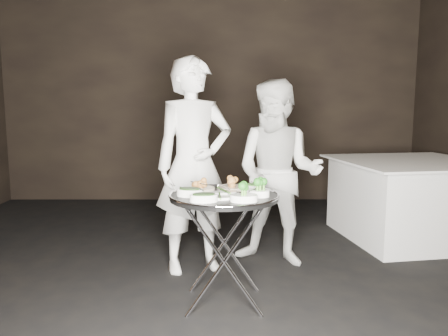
{
  "coord_description": "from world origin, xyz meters",
  "views": [
    {
      "loc": [
        0.19,
        -2.95,
        1.38
      ],
      "look_at": [
        0.2,
        0.14,
        0.95
      ],
      "focal_mm": 35.0,
      "sensor_mm": 36.0,
      "label": 1
    }
  ],
  "objects_px": {
    "serving_tray": "(224,196)",
    "waiter_left": "(194,165)",
    "tray_stand": "(224,245)",
    "dining_table": "(410,199)",
    "waiter_right": "(278,173)"
  },
  "relations": [
    {
      "from": "serving_tray",
      "to": "waiter_left",
      "type": "bearing_deg",
      "value": 110.32
    },
    {
      "from": "tray_stand",
      "to": "waiter_left",
      "type": "distance_m",
      "value": 0.85
    },
    {
      "from": "waiter_left",
      "to": "dining_table",
      "type": "xyz_separation_m",
      "value": [
        2.21,
        0.88,
        -0.48
      ]
    },
    {
      "from": "serving_tray",
      "to": "tray_stand",
      "type": "bearing_deg",
      "value": -90.0
    },
    {
      "from": "waiter_right",
      "to": "waiter_left",
      "type": "bearing_deg",
      "value": -147.3
    },
    {
      "from": "waiter_right",
      "to": "dining_table",
      "type": "bearing_deg",
      "value": 47.65
    },
    {
      "from": "waiter_right",
      "to": "serving_tray",
      "type": "bearing_deg",
      "value": -98.87
    },
    {
      "from": "waiter_right",
      "to": "dining_table",
      "type": "height_order",
      "value": "waiter_right"
    },
    {
      "from": "waiter_left",
      "to": "waiter_right",
      "type": "distance_m",
      "value": 0.74
    },
    {
      "from": "serving_tray",
      "to": "waiter_right",
      "type": "relative_size",
      "value": 0.47
    },
    {
      "from": "tray_stand",
      "to": "waiter_left",
      "type": "xyz_separation_m",
      "value": [
        -0.25,
        0.67,
        0.47
      ]
    },
    {
      "from": "dining_table",
      "to": "waiter_left",
      "type": "bearing_deg",
      "value": -158.28
    },
    {
      "from": "serving_tray",
      "to": "waiter_right",
      "type": "height_order",
      "value": "waiter_right"
    },
    {
      "from": "waiter_left",
      "to": "waiter_right",
      "type": "bearing_deg",
      "value": -9.95
    },
    {
      "from": "tray_stand",
      "to": "serving_tray",
      "type": "relative_size",
      "value": 1.01
    }
  ]
}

